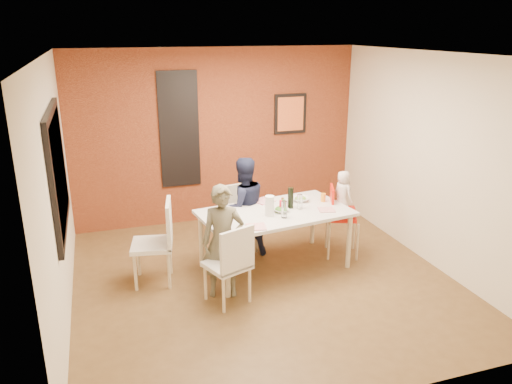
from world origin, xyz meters
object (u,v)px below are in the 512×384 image
object	(u,v)px
wine_bottle	(291,198)
chair_far	(237,214)
paper_towel_roll	(270,206)
high_chair	(339,214)
chair_near	(231,261)
child_near	(223,242)
chair_left	(159,238)
child_far	(243,207)
dining_table	(275,216)
toddler	(343,194)

from	to	relation	value
wine_bottle	chair_far	bearing A→B (deg)	127.81
paper_towel_roll	high_chair	bearing A→B (deg)	11.52
wine_bottle	paper_towel_roll	distance (m)	0.39
chair_near	child_near	distance (m)	0.28
chair_left	child_far	bearing A→B (deg)	120.45
dining_table	chair_left	world-z (taller)	chair_left
chair_near	wine_bottle	distance (m)	1.31
dining_table	chair_left	bearing A→B (deg)	177.28
child_far	wine_bottle	world-z (taller)	child_far
dining_table	chair_near	xyz separation A→B (m)	(-0.77, -0.71, -0.18)
child_near	paper_towel_roll	xyz separation A→B (m)	(0.68, 0.35, 0.23)
toddler	chair_near	bearing A→B (deg)	97.82
dining_table	toddler	bearing A→B (deg)	4.91
child_far	chair_far	bearing A→B (deg)	-93.11
chair_far	paper_towel_roll	xyz separation A→B (m)	(0.17, -0.85, 0.39)
high_chair	child_far	xyz separation A→B (m)	(-1.24, 0.39, 0.11)
dining_table	paper_towel_roll	world-z (taller)	paper_towel_roll
child_near	high_chair	bearing A→B (deg)	33.01
high_chair	toddler	size ratio (longest dim) A/B	1.56
child_far	child_near	bearing A→B (deg)	55.12
dining_table	high_chair	world-z (taller)	high_chair
child_far	toddler	distance (m)	1.34
chair_left	high_chair	xyz separation A→B (m)	(2.41, 0.03, 0.00)
dining_table	high_chair	xyz separation A→B (m)	(0.96, 0.10, -0.12)
chair_near	child_near	xyz separation A→B (m)	(-0.03, 0.24, 0.14)
chair_near	high_chair	distance (m)	1.91
child_far	chair_left	bearing A→B (deg)	13.33
chair_left	toddler	size ratio (longest dim) A/B	1.67
toddler	high_chair	bearing A→B (deg)	36.78
chair_far	chair_left	distance (m)	1.33
toddler	wine_bottle	world-z (taller)	toddler
dining_table	chair_far	distance (m)	0.81
chair_left	child_far	xyz separation A→B (m)	(1.17, 0.42, 0.11)
chair_far	high_chair	bearing A→B (deg)	-36.24
high_chair	wine_bottle	size ratio (longest dim) A/B	3.52
dining_table	chair_near	world-z (taller)	chair_near
high_chair	paper_towel_roll	world-z (taller)	paper_towel_roll
chair_near	high_chair	bearing A→B (deg)	-175.74
dining_table	chair_near	bearing A→B (deg)	-137.36
chair_far	toddler	bearing A→B (deg)	-36.44
toddler	paper_towel_roll	xyz separation A→B (m)	(-1.10, -0.20, 0.02)
chair_far	chair_left	bearing A→B (deg)	-160.00
chair_far	child_near	bearing A→B (deg)	-122.60
dining_table	wine_bottle	size ratio (longest dim) A/B	7.21
dining_table	paper_towel_roll	size ratio (longest dim) A/B	7.84
child_far	wine_bottle	distance (m)	0.70
dining_table	chair_far	xyz separation A→B (m)	(-0.29, 0.73, -0.20)
child_near	toddler	world-z (taller)	child_near
chair_left	high_chair	bearing A→B (deg)	101.52
chair_left	child_near	size ratio (longest dim) A/B	0.78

